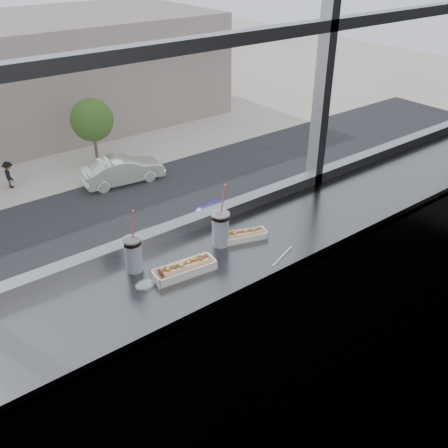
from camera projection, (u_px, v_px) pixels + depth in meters
wall_back_lower at (180, 317)px, 2.79m from camera, size 6.00×0.00×6.00m
counter at (208, 263)px, 2.34m from camera, size 6.00×0.55×0.06m
counter_fascia at (240, 375)px, 2.43m from camera, size 6.00×0.04×1.04m
hotdog_tray_left at (184, 268)px, 2.21m from camera, size 0.30×0.13×0.07m
hotdog_tray_right at (244, 235)px, 2.46m from camera, size 0.25×0.15×0.06m
soda_cup_left at (133, 253)px, 2.20m from camera, size 0.09×0.09×0.31m
soda_cup_right at (220, 227)px, 2.38m from camera, size 0.09×0.09×0.33m
loose_straw at (282, 256)px, 2.34m from camera, size 0.18×0.07×0.01m
wrapper at (145, 284)px, 2.14m from camera, size 0.10×0.07×0.02m
car_far_c at (122, 166)px, 30.24m from camera, size 3.50×6.88×2.20m
car_near_e at (223, 209)px, 25.64m from camera, size 2.72×6.38×2.12m
car_near_d at (155, 236)px, 23.57m from camera, size 2.50×5.61×1.84m
pedestrian_c at (9, 172)px, 29.73m from camera, size 0.66×0.89×1.99m
tree_right at (92, 120)px, 32.14m from camera, size 2.77×2.77×4.34m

